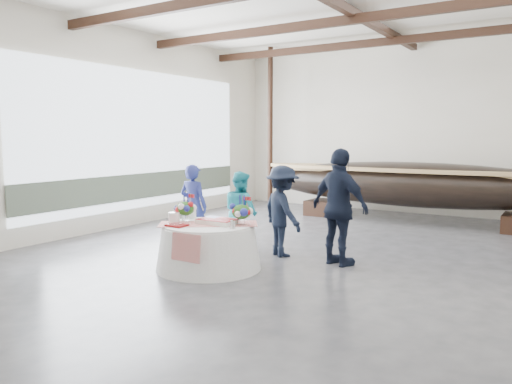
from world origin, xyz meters
The scene contains 12 objects.
floor centered at (0.00, 0.00, 0.00)m, with size 10.00×12.00×0.01m, color #3D3D42.
wall_back centered at (0.00, 6.00, 2.25)m, with size 10.00×0.02×4.50m, color silver.
wall_left centered at (-5.00, 0.00, 2.25)m, with size 0.02×12.00×4.50m, color silver.
pavilion_structure centered at (0.00, 0.77, 4.00)m, with size 9.80×11.76×4.50m.
open_bay centered at (-4.95, 1.00, 1.83)m, with size 0.03×7.00×3.20m.
longboat_display centered at (0.44, 4.42, 0.93)m, with size 7.80×1.56×1.46m.
banquet_table centered at (-1.11, -1.52, 0.35)m, with size 1.65×1.65×0.71m.
tabletop_items centered at (-1.16, -1.41, 0.86)m, with size 1.56×1.32×0.40m.
guest_woman_blue centered at (-2.28, -0.45, 0.78)m, with size 0.57×0.37×1.56m, color navy.
guest_woman_teal centered at (-1.40, -0.17, 0.72)m, with size 0.70×0.55×1.45m, color #23A3B5.
guest_man_left centered at (-0.55, -0.16, 0.79)m, with size 1.02×0.59×1.58m, color black.
guest_man_right centered at (0.54, -0.23, 0.94)m, with size 1.11×0.46×1.89m, color black.
Camera 1 is at (3.61, -7.63, 2.08)m, focal length 35.00 mm.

